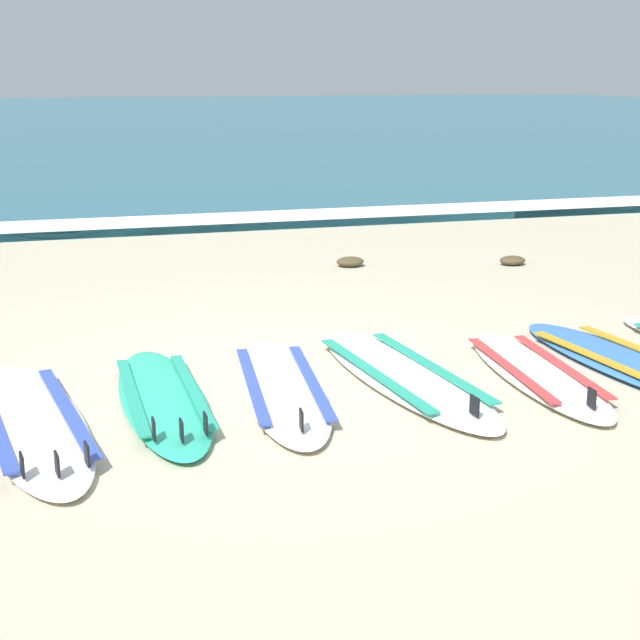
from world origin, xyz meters
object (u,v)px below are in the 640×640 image
object	(u,v)px
surfboard_4	(282,388)
surfboard_5	(402,375)
surfboard_7	(633,365)
surfboard_2	(31,422)
surfboard_6	(535,372)
surfboard_3	(163,398)

from	to	relation	value
surfboard_4	surfboard_5	bearing A→B (deg)	2.30
surfboard_5	surfboard_7	xyz separation A→B (m)	(1.55, -0.22, 0.00)
surfboard_2	surfboard_5	bearing A→B (deg)	5.24
surfboard_4	surfboard_6	distance (m)	1.66
surfboard_3	surfboard_7	world-z (taller)	same
surfboard_3	surfboard_5	world-z (taller)	same
surfboard_2	surfboard_7	world-z (taller)	same
surfboard_3	surfboard_6	distance (m)	2.39
surfboard_5	surfboard_2	bearing A→B (deg)	-174.76
surfboard_3	surfboard_6	bearing A→B (deg)	-3.80
surfboard_6	surfboard_7	bearing A→B (deg)	-3.20
surfboard_3	surfboard_7	bearing A→B (deg)	-3.66
surfboard_2	surfboard_6	size ratio (longest dim) A/B	1.15
surfboard_7	surfboard_6	bearing A→B (deg)	176.80
surfboard_4	surfboard_7	world-z (taller)	same
surfboard_4	surfboard_6	bearing A→B (deg)	-5.25
surfboard_4	surfboard_7	size ratio (longest dim) A/B	0.91
surfboard_4	surfboard_5	distance (m)	0.81
surfboard_6	surfboard_4	bearing A→B (deg)	174.75
surfboard_5	surfboard_4	bearing A→B (deg)	-177.70
surfboard_3	surfboard_7	distance (m)	3.10
surfboard_2	surfboard_6	world-z (taller)	same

